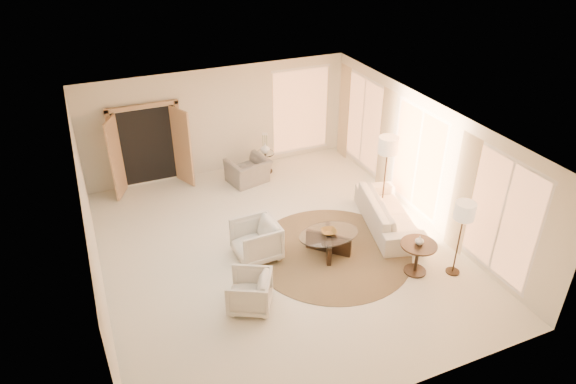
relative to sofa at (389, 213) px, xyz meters
name	(u,v)px	position (x,y,z in m)	size (l,w,h in m)	color
room	(277,192)	(-2.61, 0.15, 1.05)	(7.04, 8.04, 2.83)	silver
windows_right	(419,161)	(0.84, 0.25, 1.01)	(0.10, 6.40, 2.40)	#ED9A5E
window_back_corner	(301,111)	(-0.31, 4.10, 1.01)	(1.70, 0.10, 2.40)	#ED9A5E
curtains_right	(395,148)	(0.79, 1.15, 0.96)	(0.06, 5.20, 2.60)	beige
french_doors	(148,148)	(-4.51, 3.96, 0.72)	(1.95, 0.66, 2.16)	tan
area_rug	(332,252)	(-1.61, -0.38, -0.34)	(3.31, 3.31, 0.01)	#3E2E1B
sofa	(389,213)	(0.00, 0.00, 0.00)	(2.36, 0.92, 0.69)	beige
armchair_left	(256,239)	(-3.10, 0.11, 0.10)	(0.86, 0.81, 0.89)	beige
armchair_right	(249,290)	(-3.72, -1.25, 0.04)	(0.74, 0.70, 0.77)	beige
accent_chair	(248,167)	(-2.20, 3.17, 0.09)	(0.99, 0.64, 0.86)	gray
coffee_table	(328,240)	(-1.68, -0.35, -0.05)	(1.50, 1.50, 0.47)	black
end_table	(418,253)	(-0.38, -1.60, 0.11)	(0.71, 0.71, 0.67)	black
side_table	(265,160)	(-1.58, 3.55, 0.00)	(0.48, 0.48, 0.56)	black
floor_lamp_near	(388,149)	(0.29, 0.71, 1.22)	(0.45, 0.45, 1.84)	black
floor_lamp_far	(464,214)	(0.29, -1.91, 1.02)	(0.39, 0.39, 1.60)	black
bowl	(329,232)	(-1.68, -0.35, 0.17)	(0.32, 0.32, 0.08)	brown
end_vase	(420,240)	(-0.38, -1.60, 0.41)	(0.18, 0.18, 0.18)	white
side_vase	(265,148)	(-1.58, 3.55, 0.35)	(0.26, 0.26, 0.27)	white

